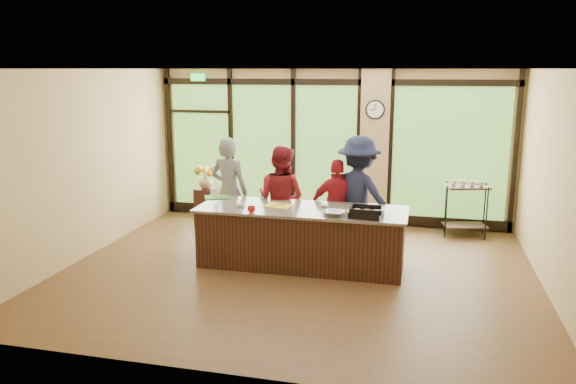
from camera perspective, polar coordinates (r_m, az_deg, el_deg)
The scene contains 25 objects.
floor at distance 8.56m, azimuth 0.93°, elevation -8.11°, with size 7.00×7.00×0.00m, color #52391D.
ceiling at distance 8.02m, azimuth 1.00°, elevation 12.42°, with size 7.00×7.00×0.00m, color white.
back_wall at distance 11.06m, azimuth 4.38°, elevation 4.59°, with size 7.00×7.00×0.00m, color tan.
left_wall at distance 9.54m, azimuth -20.04°, elevation 2.61°, with size 6.00×6.00×0.00m, color tan.
right_wall at distance 8.15m, azimuth 25.72°, elevation 0.57°, with size 6.00×6.00×0.00m, color tan.
window_wall at distance 11.01m, azimuth 5.17°, elevation 3.98°, with size 6.90×0.12×3.00m.
island_base at distance 8.69m, azimuth 1.37°, elevation -4.71°, with size 3.10×1.00×0.88m, color #321910.
countertop at distance 8.57m, azimuth 1.39°, elevation -1.77°, with size 3.20×1.10×0.04m, color slate.
wall_clock at distance 10.75m, azimuth 8.85°, elevation 8.27°, with size 0.36×0.04×0.36m.
cook_left at distance 9.71m, azimuth -5.98°, elevation 0.09°, with size 0.68×0.45×1.88m, color slate.
cook_midleft at distance 9.33m, azimuth -0.74°, elevation -0.67°, with size 0.86×0.67×1.78m, color maroon.
cook_midright at distance 9.18m, azimuth 5.07°, elevation -1.55°, with size 0.93×0.39×1.59m, color maroon.
cook_right at distance 9.19m, azimuth 7.20°, elevation -0.40°, with size 1.26×0.73×1.95m, color #191C38.
roasting_pan at distance 8.10m, azimuth 7.95°, elevation -2.28°, with size 0.45×0.35×0.08m, color black.
mixing_bowl at distance 8.13m, azimuth 4.71°, elevation -2.18°, with size 0.30×0.30×0.07m, color silver.
cutting_board_left at distance 9.34m, azimuth -7.14°, elevation -0.51°, with size 0.42×0.32×0.01m, color #30812F.
cutting_board_center at distance 8.70m, azimuth -0.96°, elevation -1.38°, with size 0.40×0.30×0.01m, color yellow.
cutting_board_right at distance 8.42m, azimuth 7.51°, elevation -1.96°, with size 0.41×0.31×0.01m, color yellow.
prep_bowl_near at distance 8.69m, azimuth -4.84°, elevation -1.34°, with size 0.14×0.14×0.04m, color white.
prep_bowl_mid at distance 8.20m, azimuth 4.00°, elevation -2.16°, with size 0.13×0.13×0.04m, color white.
prep_bowl_far at distance 8.65m, azimuth 3.71°, elevation -1.41°, with size 0.13×0.13×0.03m, color white.
red_ramekin at distance 8.30m, azimuth -3.73°, elevation -1.78°, with size 0.12×0.12×0.09m, color #B41212.
flower_stand at distance 11.03m, azimuth -8.27°, elevation -1.52°, with size 0.37×0.37×0.74m, color #321910.
flower_vase at distance 10.92m, azimuth -8.35°, elevation 1.09°, with size 0.28×0.28×0.29m, color #917A4F.
bar_cart at distance 10.67m, azimuth 17.64°, elevation -1.06°, with size 0.84×0.60×1.03m.
Camera 1 is at (1.75, -7.82, 3.00)m, focal length 35.00 mm.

